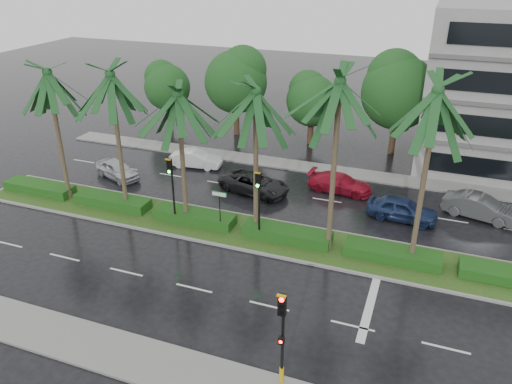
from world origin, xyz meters
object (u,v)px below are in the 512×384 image
at_px(car_white, 196,159).
at_px(car_blue, 402,209).
at_px(car_darkgrey, 254,183).
at_px(car_red, 340,183).
at_px(car_grey, 480,207).
at_px(street_sign, 219,201).
at_px(signal_median_left, 172,181).
at_px(signal_near, 282,335).
at_px(car_silver, 117,170).

bearing_deg(car_white, car_blue, -108.38).
bearing_deg(car_white, car_darkgrey, -121.95).
relative_size(car_red, car_grey, 1.00).
height_order(street_sign, car_red, street_sign).
distance_m(street_sign, car_darkgrey, 6.13).
xyz_separation_m(signal_median_left, car_grey, (17.58, 7.69, -2.26)).
height_order(car_blue, car_grey, car_grey).
bearing_deg(car_red, car_grey, -89.80).
bearing_deg(street_sign, signal_near, -54.66).
xyz_separation_m(car_darkgrey, car_blue, (10.07, -0.41, 0.04)).
xyz_separation_m(signal_near, street_sign, (-7.00, 9.87, -0.38)).
distance_m(signal_median_left, car_blue, 14.38).
relative_size(car_white, car_red, 0.89).
distance_m(signal_near, car_silver, 22.85).
relative_size(street_sign, car_grey, 0.58).
bearing_deg(street_sign, car_white, 124.65).
bearing_deg(car_silver, signal_median_left, -101.62).
distance_m(car_darkgrey, car_blue, 10.08).
bearing_deg(car_white, street_sign, -152.65).
height_order(street_sign, car_darkgrey, street_sign).
distance_m(car_white, car_darkgrey, 6.53).
xyz_separation_m(car_white, car_blue, (16.00, -3.13, 0.08)).
bearing_deg(car_blue, signal_near, 172.92).
xyz_separation_m(signal_near, car_darkgrey, (-7.07, 15.83, -1.81)).
xyz_separation_m(car_white, car_grey, (20.58, -1.18, 0.08)).
xyz_separation_m(car_silver, car_red, (16.00, 3.49, -0.02)).
distance_m(signal_near, car_darkgrey, 17.43).
distance_m(signal_near, car_white, 22.73).
distance_m(car_silver, car_grey, 25.23).
bearing_deg(car_darkgrey, signal_median_left, 166.99).
bearing_deg(street_sign, car_silver, 155.82).
relative_size(street_sign, car_silver, 0.66).
distance_m(car_silver, car_darkgrey, 10.50).
xyz_separation_m(signal_median_left, car_white, (-3.00, 8.86, -2.34)).
relative_size(signal_near, signal_median_left, 1.00).
distance_m(car_silver, car_white, 6.00).
distance_m(signal_near, street_sign, 12.11).
xyz_separation_m(street_sign, car_darkgrey, (-0.07, 5.96, -1.43)).
bearing_deg(car_blue, car_darkgrey, 91.59).
bearing_deg(signal_near, car_red, 94.74).
distance_m(car_white, car_grey, 20.61).
distance_m(signal_median_left, car_red, 12.17).
xyz_separation_m(street_sign, car_red, (5.50, 8.20, -1.47)).
distance_m(car_silver, car_red, 16.38).
bearing_deg(car_blue, car_white, 82.85).
bearing_deg(car_grey, street_sign, 131.13).
bearing_deg(car_grey, car_darkgrey, 109.92).
bearing_deg(car_red, car_silver, 106.89).
bearing_deg(street_sign, car_grey, 27.24).
height_order(car_darkgrey, car_red, car_darkgrey).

